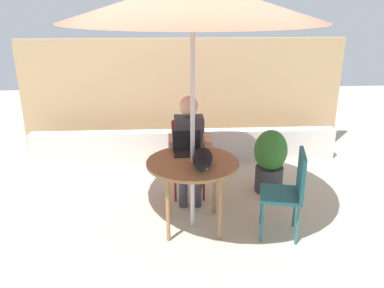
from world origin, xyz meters
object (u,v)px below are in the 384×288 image
patio_umbrella (193,1)px  patio_table (193,168)px  laptop (187,146)px  cat (203,159)px  potted_plant_near_fence (270,159)px  chair_occupied (188,151)px  chair_empty (290,187)px  person_seated (189,143)px

patio_umbrella → patio_table: bearing=0.0°
patio_table → laptop: bearing=98.9°
cat → potted_plant_near_fence: 1.38m
potted_plant_near_fence → laptop: bearing=-153.5°
laptop → chair_occupied: bearing=85.7°
patio_table → potted_plant_near_fence: (1.01, 0.79, -0.26)m
patio_table → cat: cat is taller
chair_empty → patio_table: bearing=167.2°
chair_empty → potted_plant_near_fence: chair_empty is taller
laptop → cat: laptop is taller
chair_occupied → potted_plant_near_fence: size_ratio=1.14×
patio_table → chair_empty: (0.95, -0.22, -0.14)m
patio_table → patio_umbrella: 1.59m
patio_table → chair_empty: 0.99m
chair_occupied → patio_table: bearing=-90.0°
person_seated → laptop: (-0.04, -0.40, 0.10)m
person_seated → potted_plant_near_fence: 1.06m
person_seated → potted_plant_near_fence: bearing=7.2°
chair_occupied → chair_empty: (0.95, -1.04, 0.00)m
patio_umbrella → laptop: 1.48m
laptop → potted_plant_near_fence: 1.24m
laptop → patio_table: bearing=-81.1°
chair_empty → person_seated: person_seated is taller
patio_table → cat: 0.24m
patio_table → laptop: size_ratio=2.99×
person_seated → cat: bearing=-83.9°
chair_occupied → chair_empty: bearing=-47.5°
chair_empty → person_seated: 1.31m
person_seated → potted_plant_near_fence: person_seated is taller
chair_empty → potted_plant_near_fence: bearing=86.7°
chair_empty → potted_plant_near_fence: (0.06, 1.00, -0.12)m
patio_table → person_seated: person_seated is taller
person_seated → cat: size_ratio=1.93×
chair_occupied → person_seated: bearing=-90.0°
patio_umbrella → potted_plant_near_fence: size_ratio=3.07×
patio_umbrella → chair_empty: bearing=-12.8°
patio_table → chair_occupied: chair_occupied is taller
laptop → potted_plant_near_fence: (1.05, 0.52, -0.39)m
patio_umbrella → chair_empty: (0.95, -0.22, -1.73)m
laptop → cat: 0.44m
patio_table → person_seated: 0.66m
chair_occupied → laptop: (-0.04, -0.55, 0.27)m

